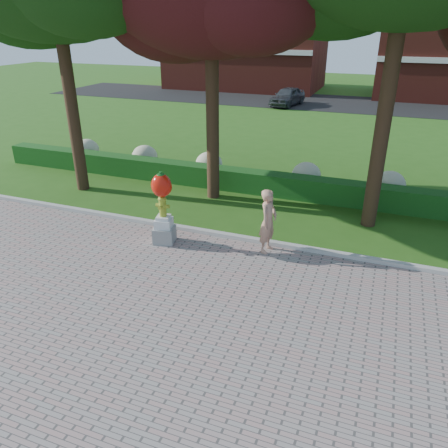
{
  "coord_description": "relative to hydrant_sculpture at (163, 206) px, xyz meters",
  "views": [
    {
      "loc": [
        3.68,
        -7.87,
        5.87
      ],
      "look_at": [
        0.32,
        1.0,
        1.45
      ],
      "focal_mm": 35.0,
      "sensor_mm": 36.0,
      "label": 1
    }
  ],
  "objects": [
    {
      "name": "hydrangea_row",
      "position": [
        2.51,
        5.92,
        -0.61
      ],
      "size": [
        20.1,
        1.1,
        0.99
      ],
      "color": "#AEAC85",
      "rests_on": "ground"
    },
    {
      "name": "woman",
      "position": [
        2.93,
        0.52,
        -0.22
      ],
      "size": [
        0.53,
        0.72,
        1.81
      ],
      "primitive_type": "imported",
      "rotation": [
        0.0,
        0.0,
        1.41
      ],
      "color": "tan",
      "rests_on": "walkway"
    },
    {
      "name": "curb",
      "position": [
        1.94,
        0.92,
        -1.09
      ],
      "size": [
        40.0,
        0.18,
        0.15
      ],
      "primitive_type": "cube",
      "color": "#ADADA5",
      "rests_on": "ground"
    },
    {
      "name": "ground",
      "position": [
        1.94,
        -2.08,
        -1.16
      ],
      "size": [
        100.0,
        100.0,
        0.0
      ],
      "primitive_type": "plane",
      "color": "#295816",
      "rests_on": "ground"
    },
    {
      "name": "walkway",
      "position": [
        1.94,
        -6.08,
        -1.14
      ],
      "size": [
        40.0,
        14.0,
        0.04
      ],
      "primitive_type": "cube",
      "color": "gray",
      "rests_on": "ground"
    },
    {
      "name": "street",
      "position": [
        1.94,
        25.92,
        -1.15
      ],
      "size": [
        50.0,
        8.0,
        0.02
      ],
      "primitive_type": "cube",
      "color": "black",
      "rests_on": "ground"
    },
    {
      "name": "lawn_hedge",
      "position": [
        1.94,
        4.92,
        -0.76
      ],
      "size": [
        24.0,
        0.7,
        0.8
      ],
      "primitive_type": "cube",
      "color": "#124012",
      "rests_on": "ground"
    },
    {
      "name": "building_left",
      "position": [
        -8.06,
        31.92,
        2.34
      ],
      "size": [
        14.0,
        8.0,
        7.0
      ],
      "primitive_type": "cube",
      "color": "maroon",
      "rests_on": "ground"
    },
    {
      "name": "hydrant_sculpture",
      "position": [
        0.0,
        0.0,
        0.0
      ],
      "size": [
        0.69,
        0.69,
        2.12
      ],
      "rotation": [
        0.0,
        0.0,
        0.22
      ],
      "color": "gray",
      "rests_on": "walkway"
    },
    {
      "name": "parked_car",
      "position": [
        -1.94,
        23.46,
        -0.47
      ],
      "size": [
        2.29,
        4.16,
        1.34
      ],
      "primitive_type": "imported",
      "rotation": [
        0.0,
        0.0,
        -0.19
      ],
      "color": "#3B3E42",
      "rests_on": "street"
    }
  ]
}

